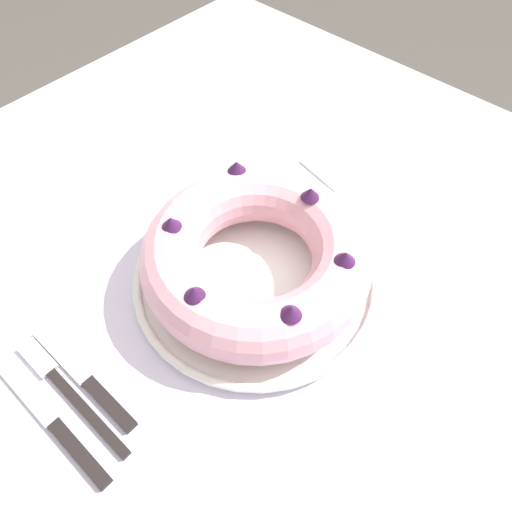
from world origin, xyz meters
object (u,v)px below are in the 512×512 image
at_px(serving_dish, 256,278).
at_px(cake_knife, 89,383).
at_px(bundt_cake, 256,256).
at_px(napkin, 347,161).
at_px(fork, 65,387).
at_px(serving_knife, 56,425).

xyz_separation_m(serving_dish, cake_knife, (-0.25, 0.05, -0.01)).
height_order(bundt_cake, napkin, bundt_cake).
bearing_deg(bundt_cake, napkin, 10.42).
relative_size(fork, cake_knife, 1.08).
distance_m(bundt_cake, cake_knife, 0.26).
relative_size(bundt_cake, cake_knife, 1.59).
bearing_deg(fork, serving_knife, -141.16).
bearing_deg(serving_knife, fork, 39.66).
xyz_separation_m(bundt_cake, cake_knife, (-0.25, 0.05, -0.06)).
xyz_separation_m(fork, cake_knife, (0.02, -0.02, -0.00)).
distance_m(serving_knife, cake_knife, 0.06).
bearing_deg(napkin, serving_dish, -169.58).
height_order(fork, serving_knife, serving_knife).
height_order(serving_knife, napkin, serving_knife).
relative_size(bundt_cake, fork, 1.48).
height_order(fork, cake_knife, cake_knife).
bearing_deg(napkin, fork, 178.75).
xyz_separation_m(serving_knife, napkin, (0.60, 0.02, -0.00)).
distance_m(serving_dish, bundt_cake, 0.05).
relative_size(serving_dish, bundt_cake, 1.11).
relative_size(serving_knife, cake_knife, 1.16).
distance_m(serving_dish, fork, 0.28).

